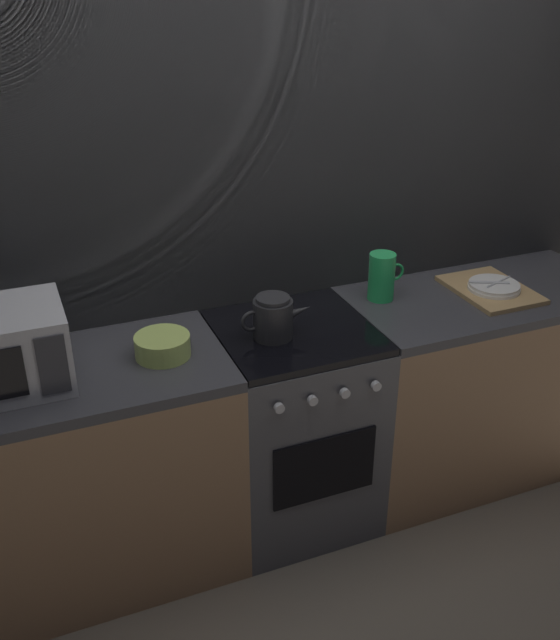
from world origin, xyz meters
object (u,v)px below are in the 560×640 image
Objects in this scene: stove_unit at (293,425)px; kettle at (273,318)px; mixing_bowl at (163,346)px; dish_pile at (492,288)px; pitcher at (382,276)px.

stove_unit is 3.16× the size of kettle.
kettle is 1.42× the size of mixing_bowl.
dish_pile is at bearing -0.36° from stove_unit.
kettle reaches higher than mixing_bowl.
mixing_bowl reaches higher than dish_pile.
stove_unit is 4.50× the size of pitcher.
dish_pile is (0.92, -0.01, 0.47)m from stove_unit.
pitcher is (0.55, 0.15, 0.02)m from kettle.
dish_pile is at bearing -15.12° from pitcher.
stove_unit is at bearing 1.34° from mixing_bowl.
mixing_bowl is 0.50× the size of dish_pile.
mixing_bowl is at bearing 177.91° from kettle.
kettle reaches higher than stove_unit.
dish_pile is (1.01, 0.02, -0.06)m from kettle.
pitcher reaches higher than dish_pile.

